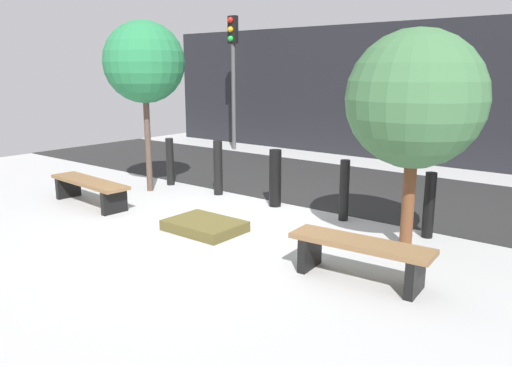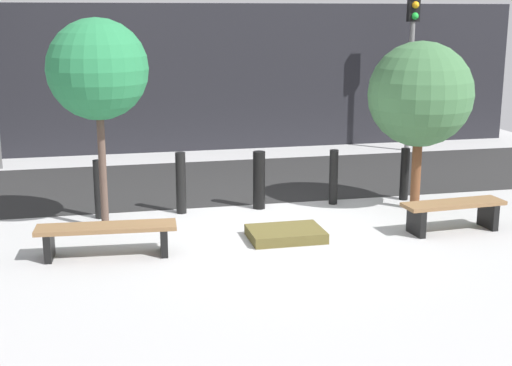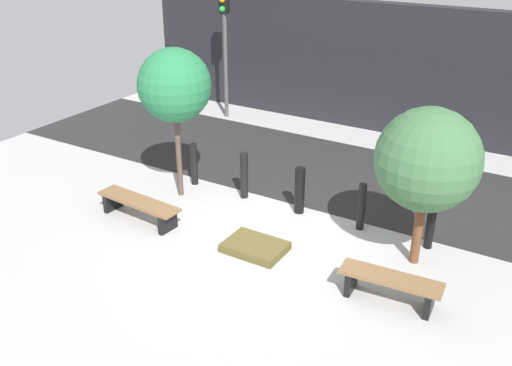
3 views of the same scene
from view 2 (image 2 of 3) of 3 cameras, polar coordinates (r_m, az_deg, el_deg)
ground_plane at (r=11.21m, az=1.91°, el=-3.94°), size 18.00×18.00×0.00m
road_strip at (r=14.66m, az=-1.73°, el=0.25°), size 18.00×3.95×0.01m
building_facade at (r=17.92m, az=-4.04°, el=8.42°), size 16.20×0.50×3.58m
bench_left at (r=10.25m, az=-11.86°, el=-3.98°), size 1.98×0.60×0.45m
bench_right at (r=11.58m, az=15.50°, el=-2.13°), size 1.67×0.56×0.48m
planter_bed at (r=10.86m, az=2.39°, el=-4.09°), size 1.12×0.81×0.16m
tree_behind_left_bench at (r=11.20m, az=-12.56°, el=8.82°), size 1.55×1.55×3.29m
tree_behind_right_bench at (r=12.48m, az=13.00°, el=6.90°), size 1.79×1.79×2.90m
bollard_far_left at (r=12.13m, az=-12.46°, el=-0.49°), size 0.16×0.16×0.99m
bollard_left at (r=12.20m, az=-6.03°, el=0.00°), size 0.17×0.17×1.06m
bollard_center at (r=12.43m, az=0.24°, el=0.23°), size 0.21×0.21×1.02m
bollard_right at (r=12.81m, az=6.22°, el=0.47°), size 0.16×0.16×0.99m
bollard_far_right at (r=13.31m, az=11.80°, el=0.70°), size 0.16×0.16×0.96m
traffic_light_mid_west at (r=17.97m, az=12.39°, el=11.06°), size 0.28×0.27×3.93m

